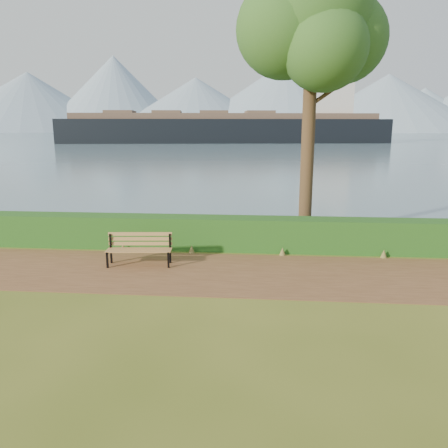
{
  "coord_description": "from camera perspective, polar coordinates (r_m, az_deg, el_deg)",
  "views": [
    {
      "loc": [
        0.96,
        -10.39,
        3.67
      ],
      "look_at": [
        -0.05,
        1.2,
        1.1
      ],
      "focal_mm": 35.0,
      "sensor_mm": 36.0,
      "label": 1
    }
  ],
  "objects": [
    {
      "name": "cargo_ship",
      "position": [
        111.63,
        1.59,
        12.41
      ],
      "size": [
        81.14,
        23.68,
        24.34
      ],
      "rotation": [
        0.0,
        0.0,
        0.14
      ],
      "color": "black",
      "rests_on": "ground"
    },
    {
      "name": "path",
      "position": [
        11.34,
        -0.13,
        -6.4
      ],
      "size": [
        40.0,
        3.4,
        0.01
      ],
      "primitive_type": "cube",
      "color": "brown",
      "rests_on": "ground"
    },
    {
      "name": "bench",
      "position": [
        12.11,
        -10.97,
        -2.93
      ],
      "size": [
        1.79,
        0.67,
        0.88
      ],
      "rotation": [
        0.0,
        0.0,
        0.09
      ],
      "color": "black",
      "rests_on": "ground"
    },
    {
      "name": "hedge",
      "position": [
        13.41,
        0.75,
        -1.22
      ],
      "size": [
        32.0,
        0.85,
        1.0
      ],
      "primitive_type": "cube",
      "color": "#1F4814",
      "rests_on": "ground"
    },
    {
      "name": "mountains",
      "position": [
        417.26,
        3.74,
        15.71
      ],
      "size": [
        585.0,
        190.0,
        70.0
      ],
      "color": "gray",
      "rests_on": "ground"
    },
    {
      "name": "ground",
      "position": [
        11.06,
        -0.27,
        -6.92
      ],
      "size": [
        140.0,
        140.0,
        0.0
      ],
      "primitive_type": "plane",
      "color": "#4A5718",
      "rests_on": "ground"
    },
    {
      "name": "water",
      "position": [
        270.42,
        4.89,
        11.62
      ],
      "size": [
        700.0,
        510.0,
        0.0
      ],
      "primitive_type": "cube",
      "color": "#486674",
      "rests_on": "ground"
    },
    {
      "name": "tree",
      "position": [
        14.93,
        11.48,
        24.36
      ],
      "size": [
        4.71,
        3.86,
        9.16
      ],
      "rotation": [
        0.0,
        0.0,
        -0.04
      ],
      "color": "#352515",
      "rests_on": "ground"
    }
  ]
}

